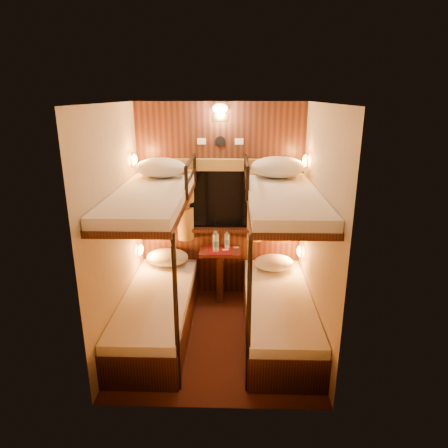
{
  "coord_description": "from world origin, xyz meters",
  "views": [
    {
      "loc": [
        0.18,
        -3.72,
        2.48
      ],
      "look_at": [
        0.07,
        0.15,
        1.21
      ],
      "focal_mm": 32.0,
      "sensor_mm": 36.0,
      "label": 1
    }
  ],
  "objects_px": {
    "table": "(220,267)",
    "bottle_left": "(216,243)",
    "bunk_left": "(156,285)",
    "bottle_right": "(227,241)",
    "bunk_right": "(279,286)"
  },
  "relations": [
    {
      "from": "bottle_right",
      "to": "bunk_left",
      "type": "bearing_deg",
      "value": -130.79
    },
    {
      "from": "bunk_left",
      "to": "table",
      "type": "distance_m",
      "value": 1.02
    },
    {
      "from": "table",
      "to": "bottle_right",
      "type": "relative_size",
      "value": 3.01
    },
    {
      "from": "bunk_left",
      "to": "table",
      "type": "bearing_deg",
      "value": 50.33
    },
    {
      "from": "bottle_right",
      "to": "table",
      "type": "bearing_deg",
      "value": -141.6
    },
    {
      "from": "bunk_right",
      "to": "bottle_left",
      "type": "xyz_separation_m",
      "value": [
        -0.7,
        0.74,
        0.2
      ]
    },
    {
      "from": "table",
      "to": "bottle_left",
      "type": "bearing_deg",
      "value": -139.96
    },
    {
      "from": "table",
      "to": "bottle_left",
      "type": "xyz_separation_m",
      "value": [
        -0.05,
        -0.04,
        0.35
      ]
    },
    {
      "from": "bottle_left",
      "to": "bottle_right",
      "type": "height_order",
      "value": "bottle_left"
    },
    {
      "from": "table",
      "to": "bottle_right",
      "type": "xyz_separation_m",
      "value": [
        0.08,
        0.07,
        0.33
      ]
    },
    {
      "from": "bunk_left",
      "to": "bottle_right",
      "type": "distance_m",
      "value": 1.13
    },
    {
      "from": "bunk_left",
      "to": "bottle_left",
      "type": "height_order",
      "value": "bunk_left"
    },
    {
      "from": "bottle_left",
      "to": "bottle_right",
      "type": "distance_m",
      "value": 0.17
    },
    {
      "from": "bunk_right",
      "to": "bottle_left",
      "type": "bearing_deg",
      "value": 133.34
    },
    {
      "from": "bunk_left",
      "to": "bottle_right",
      "type": "height_order",
      "value": "bunk_left"
    }
  ]
}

